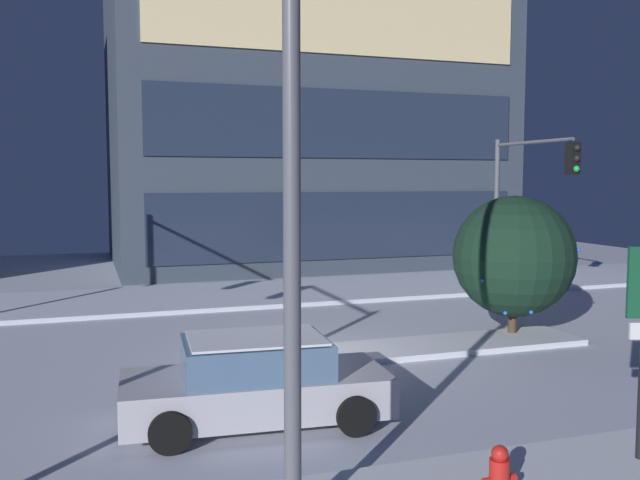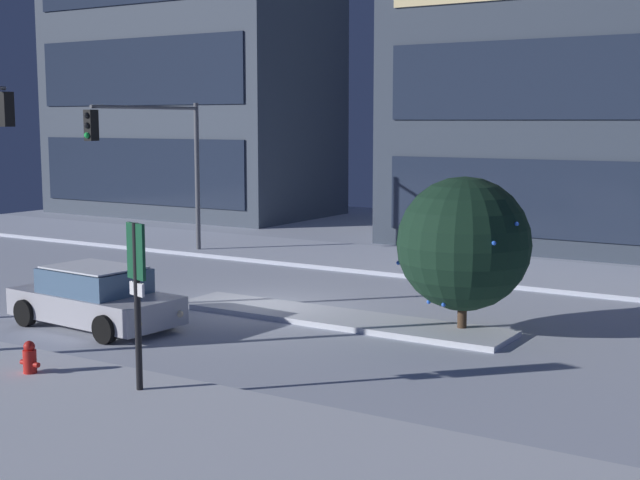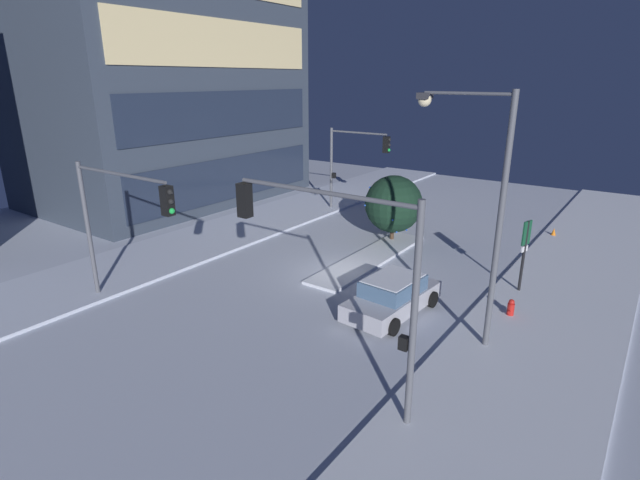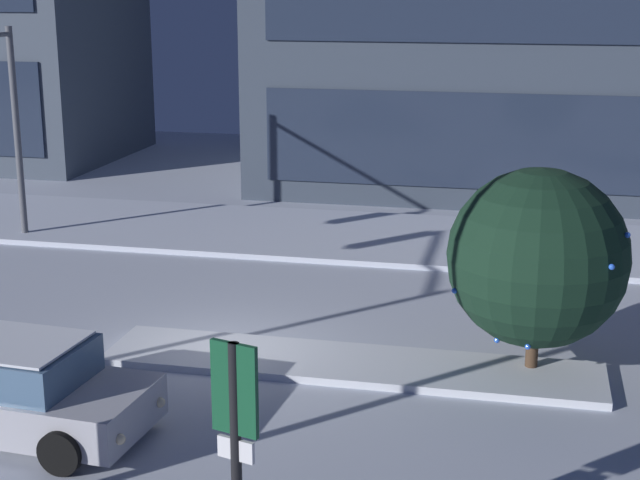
{
  "view_description": "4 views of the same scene",
  "coord_description": "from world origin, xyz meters",
  "px_view_note": "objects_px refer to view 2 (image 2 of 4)",
  "views": [
    {
      "loc": [
        -4.88,
        -14.89,
        4.12
      ],
      "look_at": [
        0.44,
        0.67,
        2.68
      ],
      "focal_mm": 38.97,
      "sensor_mm": 36.0,
      "label": 1
    },
    {
      "loc": [
        13.57,
        -18.77,
        4.99
      ],
      "look_at": [
        0.89,
        1.64,
        1.74
      ],
      "focal_mm": 49.76,
      "sensor_mm": 36.0,
      "label": 2
    },
    {
      "loc": [
        -17.73,
        -11.36,
        8.68
      ],
      "look_at": [
        -0.41,
        0.98,
        1.59
      ],
      "focal_mm": 27.31,
      "sensor_mm": 36.0,
      "label": 3
    },
    {
      "loc": [
        5.43,
        -16.14,
        6.76
      ],
      "look_at": [
        1.81,
        0.28,
        2.26
      ],
      "focal_mm": 54.44,
      "sensor_mm": 36.0,
      "label": 4
    }
  ],
  "objects_px": {
    "traffic_light_corner_far_left": "(154,148)",
    "fire_hydrant": "(30,361)",
    "car_near": "(95,298)",
    "parking_info_sign": "(137,286)",
    "decorated_tree_median": "(464,244)"
  },
  "relations": [
    {
      "from": "traffic_light_corner_far_left",
      "to": "fire_hydrant",
      "type": "distance_m",
      "value": 15.11
    },
    {
      "from": "fire_hydrant",
      "to": "car_near",
      "type": "bearing_deg",
      "value": 119.91
    },
    {
      "from": "car_near",
      "to": "traffic_light_corner_far_left",
      "type": "bearing_deg",
      "value": 128.37
    },
    {
      "from": "car_near",
      "to": "parking_info_sign",
      "type": "xyz_separation_m",
      "value": [
        4.77,
        -3.54,
        1.34
      ]
    },
    {
      "from": "traffic_light_corner_far_left",
      "to": "fire_hydrant",
      "type": "relative_size",
      "value": 7.28
    },
    {
      "from": "car_near",
      "to": "parking_info_sign",
      "type": "distance_m",
      "value": 6.09
    },
    {
      "from": "traffic_light_corner_far_left",
      "to": "decorated_tree_median",
      "type": "height_order",
      "value": "traffic_light_corner_far_left"
    },
    {
      "from": "fire_hydrant",
      "to": "decorated_tree_median",
      "type": "relative_size",
      "value": 0.21
    },
    {
      "from": "fire_hydrant",
      "to": "decorated_tree_median",
      "type": "height_order",
      "value": "decorated_tree_median"
    },
    {
      "from": "traffic_light_corner_far_left",
      "to": "decorated_tree_median",
      "type": "relative_size",
      "value": 1.52
    },
    {
      "from": "car_near",
      "to": "traffic_light_corner_far_left",
      "type": "distance_m",
      "value": 10.74
    },
    {
      "from": "fire_hydrant",
      "to": "parking_info_sign",
      "type": "distance_m",
      "value": 3.07
    },
    {
      "from": "car_near",
      "to": "fire_hydrant",
      "type": "height_order",
      "value": "car_near"
    },
    {
      "from": "car_near",
      "to": "decorated_tree_median",
      "type": "height_order",
      "value": "decorated_tree_median"
    },
    {
      "from": "car_near",
      "to": "fire_hydrant",
      "type": "relative_size",
      "value": 5.98
    }
  ]
}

